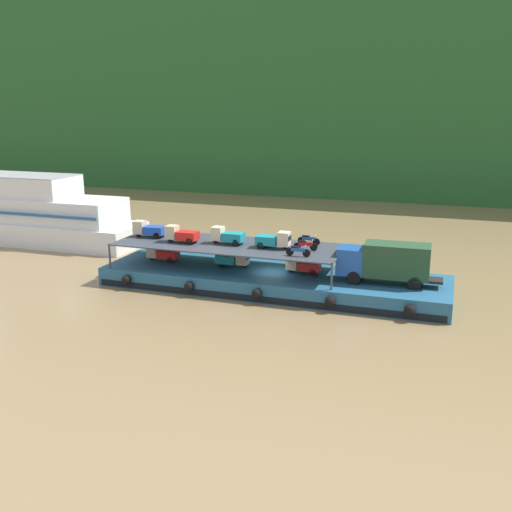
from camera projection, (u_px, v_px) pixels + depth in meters
name	position (u px, v px, depth m)	size (l,w,h in m)	color
ground_plane	(272.00, 289.00, 47.76)	(400.00, 400.00, 0.00)	olive
hillside_far_bank	(383.00, 71.00, 99.68)	(143.75, 30.73, 35.82)	#235628
cargo_barge	(272.00, 281.00, 47.53)	(27.92, 7.98, 1.50)	#23567A
covered_lorry	(386.00, 262.00, 43.93)	(7.90, 2.44, 3.10)	#1E4C99
cargo_rack	(228.00, 245.00, 48.09)	(18.72, 6.55, 2.00)	#383D47
mini_truck_lower_stern	(162.00, 253.00, 50.59)	(2.79, 1.30, 1.38)	red
mini_truck_lower_aft	(233.00, 259.00, 48.72)	(2.74, 1.20, 1.38)	teal
mini_truck_lower_mid	(303.00, 265.00, 46.84)	(2.74, 1.20, 1.38)	red
mini_truck_upper_stern	(149.00, 229.00, 50.51)	(2.79, 1.29, 1.38)	#1E47B7
mini_truck_upper_mid	(181.00, 234.00, 48.50)	(2.74, 1.20, 1.38)	red
mini_truck_upper_fore	(227.00, 236.00, 48.01)	(2.77, 1.26, 1.38)	teal
mini_truck_upper_bow	(274.00, 240.00, 46.54)	(2.75, 1.22, 1.38)	teal
motorcycle_upper_port	(298.00, 251.00, 44.15)	(1.90, 0.55, 0.87)	black
motorcycle_upper_centre	(305.00, 245.00, 45.93)	(1.89, 0.55, 0.87)	black
motorcycle_upper_stbd	(308.00, 240.00, 47.80)	(1.90, 0.55, 0.87)	black
passenger_ferry_upstream	(22.00, 213.00, 64.31)	(27.19, 6.74, 7.30)	silver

